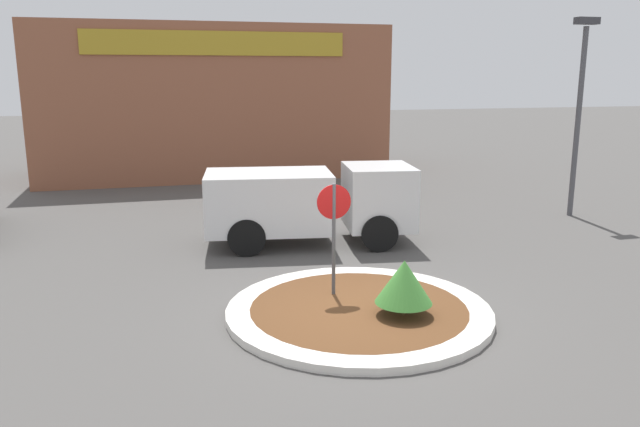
% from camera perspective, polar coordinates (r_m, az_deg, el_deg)
% --- Properties ---
extents(ground_plane, '(120.00, 120.00, 0.00)m').
position_cam_1_polar(ground_plane, '(11.53, 3.54, -9.21)').
color(ground_plane, '#514F4C').
extents(traffic_island, '(4.82, 4.82, 0.15)m').
position_cam_1_polar(traffic_island, '(11.50, 3.54, -8.88)').
color(traffic_island, silver).
rests_on(traffic_island, ground_plane).
extents(stop_sign, '(0.65, 0.07, 2.30)m').
position_cam_1_polar(stop_sign, '(11.69, 1.27, -0.74)').
color(stop_sign, '#4C4C51').
rests_on(stop_sign, ground_plane).
extents(island_shrub, '(1.01, 1.01, 1.00)m').
position_cam_1_polar(island_shrub, '(10.98, 7.69, -6.19)').
color(island_shrub, brown).
rests_on(island_shrub, traffic_island).
extents(utility_truck, '(5.44, 2.67, 2.00)m').
position_cam_1_polar(utility_truck, '(15.84, -1.08, 1.18)').
color(utility_truck, silver).
rests_on(utility_truck, ground_plane).
extents(storefront_building, '(14.14, 6.07, 6.21)m').
position_cam_1_polar(storefront_building, '(27.78, -9.83, 10.09)').
color(storefront_building, '#93563D').
rests_on(storefront_building, ground_plane).
extents(light_pole, '(0.70, 0.30, 5.87)m').
position_cam_1_polar(light_pole, '(20.35, 22.66, 9.46)').
color(light_pole, '#4C4C51').
rests_on(light_pole, ground_plane).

